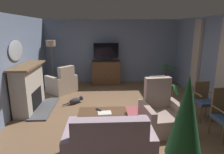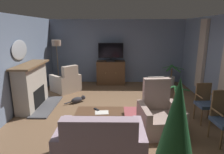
{
  "view_description": "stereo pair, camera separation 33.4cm",
  "coord_description": "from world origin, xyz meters",
  "px_view_note": "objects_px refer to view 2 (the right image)",
  "views": [
    {
      "loc": [
        -0.45,
        -4.83,
        2.26
      ],
      "look_at": [
        -0.17,
        0.2,
        1.0
      ],
      "focal_mm": 31.57,
      "sensor_mm": 36.0,
      "label": 1
    },
    {
      "loc": [
        -0.11,
        -4.83,
        2.26
      ],
      "look_at": [
        -0.17,
        0.2,
        1.0
      ],
      "focal_mm": 31.57,
      "sensor_mm": 36.0,
      "label": 2
    }
  ],
  "objects_px": {
    "coffee_table": "(100,113)",
    "armchair_angled_to_table": "(66,83)",
    "tv_cabinet": "(111,73)",
    "folded_newspaper": "(102,112)",
    "cat": "(78,100)",
    "armchair_beside_cabinet": "(159,116)",
    "wall_mirror_oval": "(20,50)",
    "side_chair_tucked_against_wall": "(205,102)",
    "potted_plant_small_fern_corner": "(174,106)",
    "tv_remote": "(96,109)",
    "sofa_floral": "(101,147)",
    "floor_lamp": "(57,49)",
    "potted_plant_leafy_by_curtain": "(171,80)",
    "television": "(111,52)",
    "potted_plant_tall_palm_by_window": "(177,125)",
    "fireplace": "(32,87)"
  },
  "relations": [
    {
      "from": "coffee_table",
      "to": "armchair_angled_to_table",
      "type": "relative_size",
      "value": 0.93
    },
    {
      "from": "tv_cabinet",
      "to": "folded_newspaper",
      "type": "xyz_separation_m",
      "value": [
        -0.13,
        -3.82,
        -0.04
      ]
    },
    {
      "from": "folded_newspaper",
      "to": "cat",
      "type": "height_order",
      "value": "folded_newspaper"
    },
    {
      "from": "armchair_beside_cabinet",
      "to": "wall_mirror_oval",
      "type": "bearing_deg",
      "value": 160.0
    },
    {
      "from": "side_chair_tucked_against_wall",
      "to": "potted_plant_small_fern_corner",
      "type": "xyz_separation_m",
      "value": [
        -0.63,
        0.4,
        -0.28
      ]
    },
    {
      "from": "tv_cabinet",
      "to": "armchair_angled_to_table",
      "type": "relative_size",
      "value": 0.97
    },
    {
      "from": "wall_mirror_oval",
      "to": "tv_remote",
      "type": "distance_m",
      "value": 2.77
    },
    {
      "from": "sofa_floral",
      "to": "floor_lamp",
      "type": "height_order",
      "value": "floor_lamp"
    },
    {
      "from": "folded_newspaper",
      "to": "floor_lamp",
      "type": "bearing_deg",
      "value": 113.83
    },
    {
      "from": "wall_mirror_oval",
      "to": "potted_plant_leafy_by_curtain",
      "type": "bearing_deg",
      "value": 24.25
    },
    {
      "from": "cat",
      "to": "television",
      "type": "bearing_deg",
      "value": 64.71
    },
    {
      "from": "folded_newspaper",
      "to": "sofa_floral",
      "type": "height_order",
      "value": "sofa_floral"
    },
    {
      "from": "folded_newspaper",
      "to": "tv_cabinet",
      "type": "bearing_deg",
      "value": 83.2
    },
    {
      "from": "television",
      "to": "coffee_table",
      "type": "xyz_separation_m",
      "value": [
        -0.18,
        -3.67,
        -0.98
      ]
    },
    {
      "from": "coffee_table",
      "to": "cat",
      "type": "bearing_deg",
      "value": 117.33
    },
    {
      "from": "coffee_table",
      "to": "television",
      "type": "bearing_deg",
      "value": 87.22
    },
    {
      "from": "potted_plant_tall_palm_by_window",
      "to": "wall_mirror_oval",
      "type": "bearing_deg",
      "value": 142.08
    },
    {
      "from": "armchair_beside_cabinet",
      "to": "floor_lamp",
      "type": "xyz_separation_m",
      "value": [
        -3.28,
        3.65,
        1.14
      ]
    },
    {
      "from": "potted_plant_tall_palm_by_window",
      "to": "potted_plant_small_fern_corner",
      "type": "distance_m",
      "value": 2.49
    },
    {
      "from": "armchair_angled_to_table",
      "to": "side_chair_tucked_against_wall",
      "type": "distance_m",
      "value": 4.63
    },
    {
      "from": "wall_mirror_oval",
      "to": "folded_newspaper",
      "type": "bearing_deg",
      "value": -29.33
    },
    {
      "from": "television",
      "to": "sofa_floral",
      "type": "xyz_separation_m",
      "value": [
        -0.07,
        -4.94,
        -1.02
      ]
    },
    {
      "from": "fireplace",
      "to": "folded_newspaper",
      "type": "bearing_deg",
      "value": -32.14
    },
    {
      "from": "cat",
      "to": "floor_lamp",
      "type": "xyz_separation_m",
      "value": [
        -1.13,
        1.98,
        1.38
      ]
    },
    {
      "from": "fireplace",
      "to": "wall_mirror_oval",
      "type": "relative_size",
      "value": 1.83
    },
    {
      "from": "sofa_floral",
      "to": "potted_plant_small_fern_corner",
      "type": "bearing_deg",
      "value": 48.27
    },
    {
      "from": "side_chair_tucked_against_wall",
      "to": "floor_lamp",
      "type": "distance_m",
      "value": 5.59
    },
    {
      "from": "coffee_table",
      "to": "sofa_floral",
      "type": "height_order",
      "value": "sofa_floral"
    },
    {
      "from": "television",
      "to": "folded_newspaper",
      "type": "bearing_deg",
      "value": -92.04
    },
    {
      "from": "tv_cabinet",
      "to": "side_chair_tucked_against_wall",
      "type": "relative_size",
      "value": 1.21
    },
    {
      "from": "sofa_floral",
      "to": "armchair_angled_to_table",
      "type": "bearing_deg",
      "value": 111.06
    },
    {
      "from": "floor_lamp",
      "to": "potted_plant_leafy_by_curtain",
      "type": "bearing_deg",
      "value": -1.92
    },
    {
      "from": "fireplace",
      "to": "sofa_floral",
      "type": "bearing_deg",
      "value": -49.19
    },
    {
      "from": "wall_mirror_oval",
      "to": "potted_plant_leafy_by_curtain",
      "type": "distance_m",
      "value": 5.51
    },
    {
      "from": "fireplace",
      "to": "potted_plant_leafy_by_curtain",
      "type": "height_order",
      "value": "fireplace"
    },
    {
      "from": "fireplace",
      "to": "wall_mirror_oval",
      "type": "distance_m",
      "value": 1.09
    },
    {
      "from": "potted_plant_small_fern_corner",
      "to": "coffee_table",
      "type": "bearing_deg",
      "value": -158.08
    },
    {
      "from": "sofa_floral",
      "to": "potted_plant_leafy_by_curtain",
      "type": "xyz_separation_m",
      "value": [
        2.47,
        4.67,
        -0.06
      ]
    },
    {
      "from": "folded_newspaper",
      "to": "potted_plant_small_fern_corner",
      "type": "bearing_deg",
      "value": 19.97
    },
    {
      "from": "coffee_table",
      "to": "sofa_floral",
      "type": "distance_m",
      "value": 1.27
    },
    {
      "from": "wall_mirror_oval",
      "to": "floor_lamp",
      "type": "relative_size",
      "value": 0.49
    },
    {
      "from": "wall_mirror_oval",
      "to": "potted_plant_small_fern_corner",
      "type": "bearing_deg",
      "value": -5.98
    },
    {
      "from": "armchair_beside_cabinet",
      "to": "fireplace",
      "type": "bearing_deg",
      "value": 158.67
    },
    {
      "from": "potted_plant_leafy_by_curtain",
      "to": "sofa_floral",
      "type": "bearing_deg",
      "value": -117.92
    },
    {
      "from": "wall_mirror_oval",
      "to": "tv_cabinet",
      "type": "relative_size",
      "value": 0.78
    },
    {
      "from": "tv_remote",
      "to": "folded_newspaper",
      "type": "distance_m",
      "value": 0.2
    },
    {
      "from": "folded_newspaper",
      "to": "armchair_beside_cabinet",
      "type": "distance_m",
      "value": 1.29
    },
    {
      "from": "folded_newspaper",
      "to": "side_chair_tucked_against_wall",
      "type": "distance_m",
      "value": 2.55
    },
    {
      "from": "potted_plant_leafy_by_curtain",
      "to": "wall_mirror_oval",
      "type": "bearing_deg",
      "value": -155.75
    },
    {
      "from": "tv_cabinet",
      "to": "sofa_floral",
      "type": "xyz_separation_m",
      "value": [
        -0.07,
        -4.99,
        -0.13
      ]
    }
  ]
}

